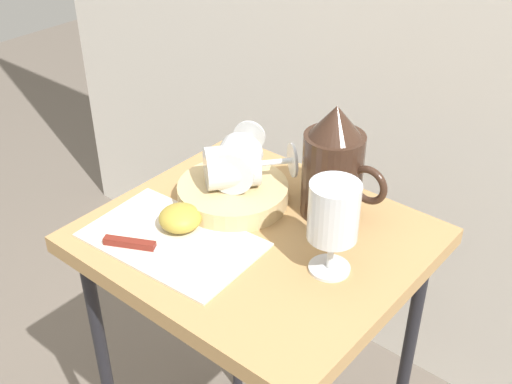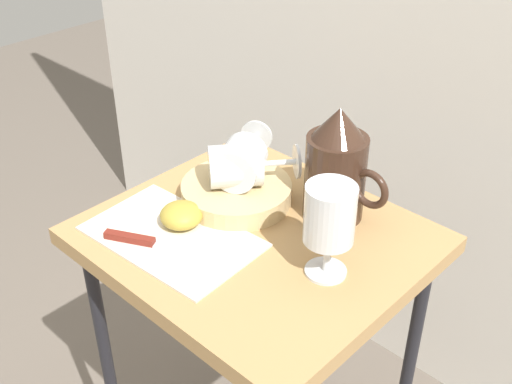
# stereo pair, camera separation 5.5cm
# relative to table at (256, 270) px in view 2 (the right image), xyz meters

# --- Properties ---
(table) EXTENTS (0.52, 0.46, 0.70)m
(table) POSITION_rel_table_xyz_m (0.00, 0.00, 0.00)
(table) COLOR #AD8451
(table) RESTS_ON ground_plane
(linen_napkin) EXTENTS (0.29, 0.19, 0.00)m
(linen_napkin) POSITION_rel_table_xyz_m (-0.09, -0.10, 0.08)
(linen_napkin) COLOR silver
(linen_napkin) RESTS_ON table
(basket_tray) EXTENTS (0.19, 0.19, 0.03)m
(basket_tray) POSITION_rel_table_xyz_m (-0.09, 0.05, 0.10)
(basket_tray) COLOR tan
(basket_tray) RESTS_ON table
(pitcher) EXTENTS (0.15, 0.10, 0.20)m
(pitcher) POSITION_rel_table_xyz_m (0.06, 0.13, 0.16)
(pitcher) COLOR #382319
(pitcher) RESTS_ON table
(wine_glass_upright) EXTENTS (0.08, 0.08, 0.15)m
(wine_glass_upright) POSITION_rel_table_xyz_m (0.14, -0.00, 0.18)
(wine_glass_upright) COLOR silver
(wine_glass_upright) RESTS_ON table
(wine_glass_tipped_near) EXTENTS (0.13, 0.16, 0.08)m
(wine_glass_tipped_near) POSITION_rel_table_xyz_m (-0.09, 0.06, 0.15)
(wine_glass_tipped_near) COLOR silver
(wine_glass_tipped_near) RESTS_ON basket_tray
(wine_glass_tipped_far) EXTENTS (0.15, 0.16, 0.08)m
(wine_glass_tipped_far) POSITION_rel_table_xyz_m (-0.09, 0.05, 0.15)
(wine_glass_tipped_far) COLOR silver
(wine_glass_tipped_far) RESTS_ON basket_tray
(apple_half_left) EXTENTS (0.07, 0.07, 0.04)m
(apple_half_left) POSITION_rel_table_xyz_m (-0.10, -0.07, 0.10)
(apple_half_left) COLOR #B29938
(apple_half_left) RESTS_ON linen_napkin
(knife) EXTENTS (0.20, 0.11, 0.01)m
(knife) POSITION_rel_table_xyz_m (-0.10, -0.14, 0.09)
(knife) COLOR silver
(knife) RESTS_ON linen_napkin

